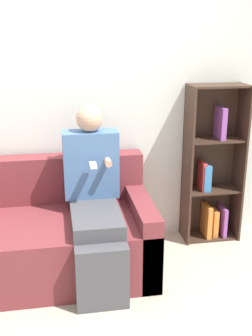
# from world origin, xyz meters

# --- Properties ---
(ground_plane) EXTENTS (14.00, 14.00, 0.00)m
(ground_plane) POSITION_xyz_m (0.00, 0.00, 0.00)
(ground_plane) COLOR #B2A893
(back_wall) EXTENTS (10.00, 0.06, 2.55)m
(back_wall) POSITION_xyz_m (0.00, 1.06, 1.27)
(back_wall) COLOR silver
(back_wall) RESTS_ON ground_plane
(couch) EXTENTS (2.04, 0.93, 0.87)m
(couch) POSITION_xyz_m (-0.37, 0.56, 0.30)
(couch) COLOR maroon
(couch) RESTS_ON ground_plane
(adult_seated) EXTENTS (0.43, 0.85, 1.32)m
(adult_seated) POSITION_xyz_m (0.20, 0.46, 0.68)
(adult_seated) COLOR #47474C
(adult_seated) RESTS_ON ground_plane
(bookshelf) EXTENTS (0.51, 0.27, 1.43)m
(bookshelf) POSITION_xyz_m (1.32, 0.92, 0.65)
(bookshelf) COLOR #3D281E
(bookshelf) RESTS_ON ground_plane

